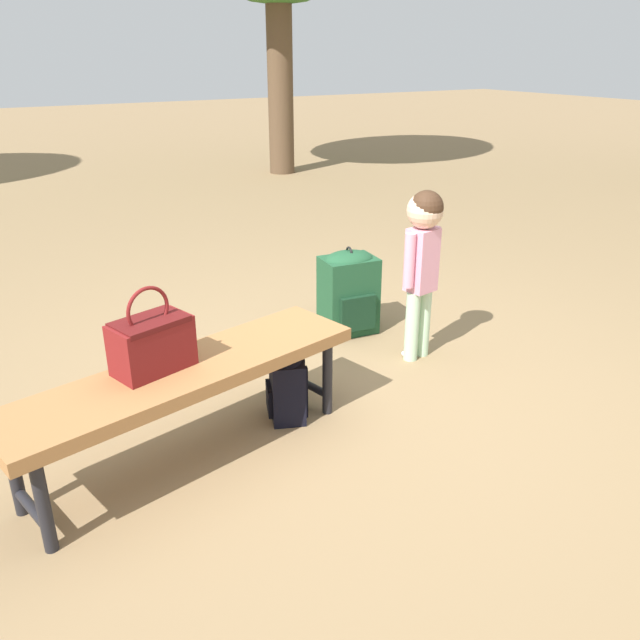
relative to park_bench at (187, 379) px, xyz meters
name	(u,v)px	position (x,y,z in m)	size (l,w,h in m)	color
ground_plane	(339,391)	(0.88, 0.18, -0.39)	(40.00, 40.00, 0.00)	#8C704C
park_bench	(187,379)	(0.00, 0.00, 0.00)	(1.65, 0.75, 0.45)	#9E6B3D
handbag	(152,342)	(-0.12, 0.04, 0.18)	(0.36, 0.26, 0.37)	maroon
child_standing	(423,249)	(1.49, 0.30, 0.27)	(0.27, 0.20, 0.99)	#B2D8B2
backpack_large	(349,290)	(1.35, 0.82, -0.11)	(0.36, 0.32, 0.56)	#1E4C2D
backpack_small	(287,385)	(0.52, 0.09, -0.21)	(0.23, 0.26, 0.36)	black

